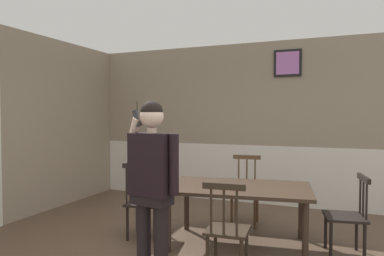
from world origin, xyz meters
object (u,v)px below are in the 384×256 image
at_px(chair_near_window, 142,200).
at_px(chair_by_doorway, 348,215).
at_px(chair_opposite_corner, 227,230).
at_px(chair_at_table_head, 245,192).
at_px(person_figure, 153,177).
at_px(dining_table, 238,192).

bearing_deg(chair_near_window, chair_by_doorway, 86.55).
distance_m(chair_by_doorway, chair_opposite_corner, 1.54).
bearing_deg(chair_at_table_head, chair_opposite_corner, 92.49).
height_order(chair_near_window, chair_at_table_head, chair_near_window).
bearing_deg(person_figure, chair_at_table_head, -91.97).
bearing_deg(dining_table, chair_near_window, -172.13).
xyz_separation_m(chair_near_window, person_figure, (0.72, -1.04, 0.53)).
bearing_deg(chair_by_doorway, chair_at_table_head, 51.86).
bearing_deg(chair_at_table_head, chair_near_window, 38.40).
xyz_separation_m(chair_near_window, chair_opposite_corner, (1.36, -0.72, 0.00)).
distance_m(chair_at_table_head, person_figure, 2.21).
distance_m(chair_near_window, person_figure, 1.37).
relative_size(dining_table, person_figure, 1.06).
bearing_deg(dining_table, chair_at_table_head, 97.65).
bearing_deg(person_figure, chair_opposite_corner, -144.53).
bearing_deg(chair_near_window, person_figure, 23.23).
height_order(dining_table, chair_near_window, chair_near_window).
relative_size(chair_near_window, chair_at_table_head, 1.00).
height_order(chair_by_doorway, chair_at_table_head, chair_at_table_head).
relative_size(chair_near_window, chair_by_doorway, 1.08).
height_order(chair_near_window, chair_opposite_corner, chair_near_window).
bearing_deg(chair_by_doorway, person_figure, 118.02).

